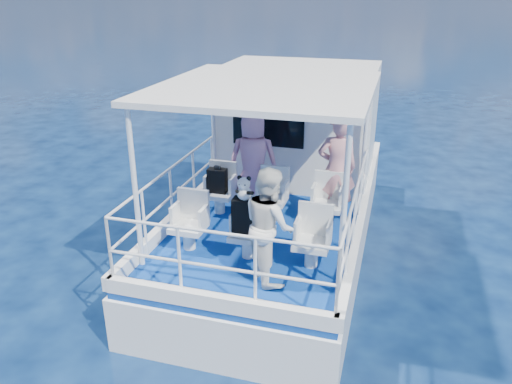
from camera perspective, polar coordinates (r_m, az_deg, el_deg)
ground at (r=8.52m, az=1.33°, el=-9.07°), size 2000.00×2000.00×0.00m
hull at (r=9.37m, az=2.90°, el=-5.98°), size 3.00×7.00×1.60m
deck at (r=8.99m, az=3.01°, el=-1.22°), size 2.90×6.90×0.10m
cabin at (r=9.82m, az=4.91°, el=7.91°), size 2.85×2.00×2.20m
canopy at (r=7.19m, az=1.14°, el=11.90°), size 3.00×3.20×0.08m
canopy_posts at (r=7.44m, az=0.97°, el=3.17°), size 2.77×2.97×2.20m
railings at (r=7.37m, az=0.28°, el=-2.04°), size 2.84×3.59×1.00m
seat_port_fwd at (r=8.43m, az=-4.18°, el=-1.14°), size 0.48×0.46×0.38m
seat_center_fwd at (r=8.18m, az=1.75°, el=-1.85°), size 0.48×0.46×0.38m
seat_stbd_fwd at (r=8.03m, az=7.99°, el=-2.57°), size 0.48×0.46×0.38m
seat_port_aft at (r=7.35m, az=-7.66°, el=-5.05°), size 0.48×0.46×0.38m
seat_center_aft at (r=7.06m, az=-0.90°, el=-6.04°), size 0.48×0.46×0.38m
seat_stbd_aft at (r=6.88m, az=6.34°, el=-7.00°), size 0.48×0.46×0.38m
passenger_port_fwd at (r=8.37m, az=-0.31°, el=3.63°), size 0.70×0.55×1.71m
passenger_stbd_fwd at (r=8.07m, az=9.21°, el=2.69°), size 0.73×0.58×1.73m
passenger_stbd_aft at (r=6.32m, az=1.51°, el=-3.78°), size 0.91×0.94×1.53m
backpack_port at (r=8.27m, az=-4.44°, el=1.31°), size 0.31×0.17×0.41m
backpack_center at (r=6.84m, az=-1.22°, el=-2.81°), size 0.35×0.20×0.52m
compact_camera at (r=8.17m, az=-4.45°, el=2.81°), size 0.10×0.06×0.06m
panda at (r=6.64m, az=-1.36°, el=0.47°), size 0.22×0.18×0.34m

